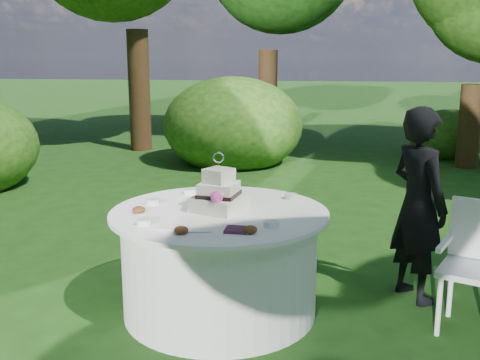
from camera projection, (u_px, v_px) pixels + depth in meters
name	position (u px, v px, depth m)	size (l,w,h in m)	color
ground	(220.00, 311.00, 4.16)	(80.00, 80.00, 0.00)	#1B3C10
napkins	(236.00, 230.00, 3.53)	(0.14, 0.14, 0.02)	#421C33
feather_plume	(176.00, 230.00, 3.54)	(0.48, 0.07, 0.01)	white
guest	(418.00, 205.00, 4.24)	(0.54, 0.36, 1.49)	black
table	(220.00, 261.00, 4.08)	(1.56, 1.56, 0.77)	white
cake	(219.00, 195.00, 3.98)	(0.41, 0.41, 0.43)	silver
chair	(477.00, 257.00, 3.80)	(0.55, 0.55, 0.89)	silver
votives	(210.00, 206.00, 4.05)	(1.10, 0.97, 0.04)	silver
petal_cups	(188.00, 222.00, 3.63)	(0.93, 0.50, 0.05)	#562D16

